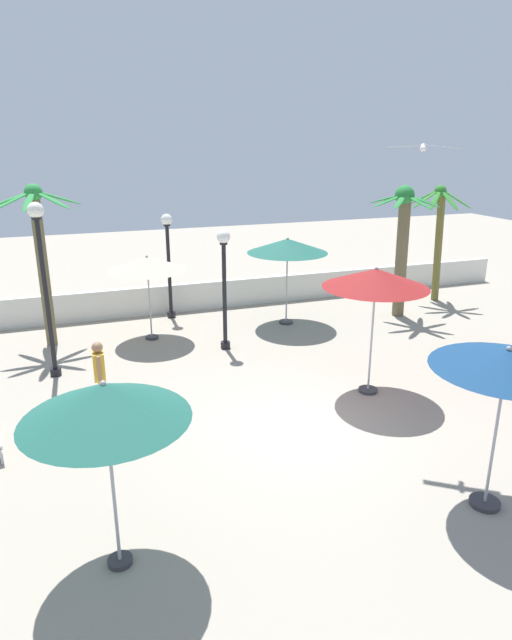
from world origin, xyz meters
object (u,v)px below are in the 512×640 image
Objects in this scene: palm_tree_2 at (439,227)px; seagull_0 at (423,147)px; patio_umbrella_4 at (287,246)px; patio_umbrella_0 at (376,279)px; lamp_post_1 at (43,271)px; patio_umbrella_3 at (507,361)px; palm_tree_1 at (40,244)px; palm_tree_0 at (403,236)px; lamp_post_2 at (168,255)px; patio_umbrella_1 at (105,402)px; lamp_post_3 at (224,275)px; patio_umbrella_5 at (147,264)px; guest_0 at (99,371)px.

palm_tree_2 is 3.82× the size of seagull_0.
palm_tree_2 is at bearing 6.25° from patio_umbrella_4.
lamp_post_1 is at bearing 153.44° from patio_umbrella_0.
patio_umbrella_0 is at bearing -136.04° from palm_tree_2.
seagull_0 is (6.80, -5.40, 2.91)m from lamp_post_1.
patio_umbrella_3 is 10.51m from lamp_post_1.
palm_tree_1 reaches higher than patio_umbrella_4.
lamp_post_2 is (-7.45, 2.41, -0.60)m from palm_tree_0.
patio_umbrella_3 is at bearing -90.77° from seagull_0.
seagull_0 is (-0.36, -1.82, 2.88)m from patio_umbrella_0.
lamp_post_3 is at bearing 63.39° from patio_umbrella_1.
lamp_post_3 is at bearing -75.01° from lamp_post_2.
patio_umbrella_3 is 0.61× the size of palm_tree_1.
guest_0 is at bearing -111.64° from patio_umbrella_5.
lamp_post_1 is 4.77m from lamp_post_3.
palm_tree_2 is 9.89m from lamp_post_2.
palm_tree_1 is at bearing 95.49° from patio_umbrella_1.
patio_umbrella_1 reaches higher than guest_0.
patio_umbrella_3 is at bearing -42.98° from guest_0.
lamp_post_1 reaches higher than lamp_post_2.
patio_umbrella_3 is 0.99× the size of patio_umbrella_4.
patio_umbrella_0 is 8.01m from lamp_post_1.
patio_umbrella_4 is 7.94m from guest_0.
seagull_0 is at bearing -101.26° from patio_umbrella_0.
patio_umbrella_0 is at bearing -129.14° from palm_tree_0.
patio_umbrella_4 reaches higher than patio_umbrella_3.
patio_umbrella_3 is 0.82× the size of lamp_post_3.
lamp_post_2 is 7.17m from guest_0.
patio_umbrella_4 is 0.81× the size of lamp_post_2.
lamp_post_1 is at bearing -134.66° from lamp_post_2.
palm_tree_2 is at bearing 0.66° from palm_tree_1.
seagull_0 is (5.81, -2.74, 4.64)m from guest_0.
patio_umbrella_1 is 5.96m from patio_umbrella_3.
patio_umbrella_4 is at bearing -173.75° from palm_tree_2.
lamp_post_2 is 10.33m from seagull_0.
palm_tree_2 is 0.97× the size of lamp_post_1.
patio_umbrella_5 is at bearing 68.36° from guest_0.
patio_umbrella_1 is 7.40m from lamp_post_1.
guest_0 is at bearing -77.98° from palm_tree_1.
lamp_post_3 reaches higher than patio_umbrella_5.
patio_umbrella_4 is at bearing 36.01° from guest_0.
patio_umbrella_4 is 4.01m from lamp_post_2.
patio_umbrella_1 is at bearing -139.82° from palm_tree_0.
seagull_0 is (3.99, -7.33, 3.36)m from patio_umbrella_5.
guest_0 is at bearing 88.23° from patio_umbrella_1.
patio_umbrella_5 is 2.32× the size of seagull_0.
lamp_post_1 is (-7.16, 3.58, -0.04)m from patio_umbrella_0.
seagull_0 is at bearing -38.44° from lamp_post_1.
seagull_0 is at bearing -71.97° from lamp_post_2.
patio_umbrella_4 reaches higher than guest_0.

